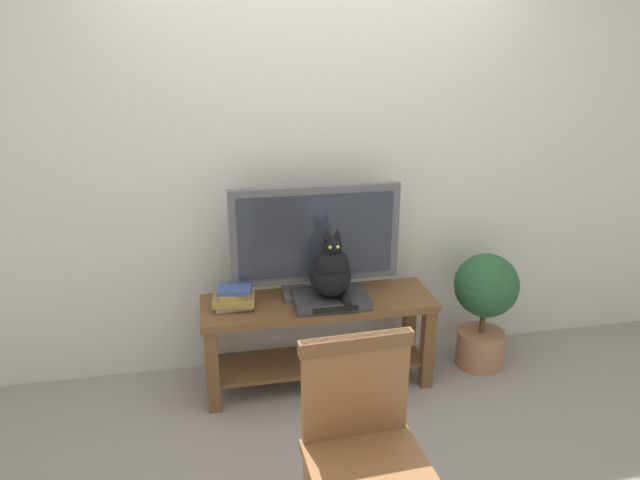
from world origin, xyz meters
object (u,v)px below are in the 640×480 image
media_box (330,299)px  cat (331,271)px  wooden_chair (364,441)px  book_stack (234,298)px  tv (316,239)px  potted_plant (485,302)px  tv_stand (318,326)px

media_box → cat: 0.18m
wooden_chair → book_stack: wooden_chair is taller
tv → potted_plant: size_ratio=1.30×
potted_plant → tv: bearing=175.9°
tv → media_box: (0.06, -0.14, -0.32)m
tv → wooden_chair: size_ratio=1.04×
tv_stand → media_box: 0.21m
book_stack → potted_plant: (1.53, 0.00, -0.17)m
tv_stand → book_stack: book_stack is taller
book_stack → media_box: bearing=-6.4°
media_box → cat: cat is taller
media_box → potted_plant: 1.01m
book_stack → tv_stand: bearing=-0.1°
cat → tv: bearing=110.7°
media_box → wooden_chair: (-0.12, -1.18, -0.03)m
tv → book_stack: size_ratio=3.93×
tv_stand → book_stack: size_ratio=5.44×
tv → book_stack: bearing=-171.1°
tv_stand → potted_plant: bearing=0.1°
tv → book_stack: (-0.48, -0.08, -0.29)m
potted_plant → media_box: bearing=-176.5°
tv_stand → media_box: bearing=-46.9°
media_box → potted_plant: (0.99, 0.06, -0.14)m
potted_plant → tv_stand: bearing=-179.9°
tv_stand → book_stack: (-0.48, 0.00, 0.23)m
cat → book_stack: 0.56m
cat → book_stack: bearing=172.1°
tv → wooden_chair: 1.36m
media_box → potted_plant: potted_plant is taller
media_box → book_stack: book_stack is taller
tv_stand → cat: (0.06, -0.07, 0.38)m
book_stack → potted_plant: bearing=0.0°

